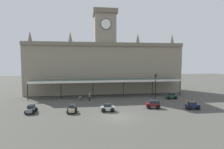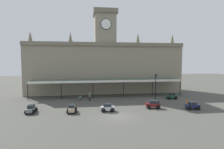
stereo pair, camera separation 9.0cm
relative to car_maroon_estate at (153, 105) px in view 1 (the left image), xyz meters
The scene contains 13 objects.
ground_plane 7.14m from the car_maroon_estate, 151.04° to the right, with size 140.00×140.00×0.00m, color #484741.
station_building 17.91m from the car_maroon_estate, 111.63° to the left, with size 35.97×6.80×19.34m.
entrance_canopy 12.22m from the car_maroon_estate, 121.69° to the left, with size 31.56×3.26×3.70m.
car_maroon_estate is the anchor object (origin of this frame).
car_silver_sedan 7.51m from the car_maroon_estate, behind, with size 2.06×1.54×1.19m.
car_navy_sedan 6.14m from the car_maroon_estate, 13.62° to the right, with size 2.14×1.67×1.19m.
car_beige_sedan 12.77m from the car_maroon_estate, behind, with size 1.56×2.08×1.19m.
car_grey_sedan 18.65m from the car_maroon_estate, behind, with size 1.54×2.06×1.19m.
car_green_sedan 8.65m from the car_maroon_estate, 44.34° to the left, with size 2.11×1.61×1.19m.
pedestrian_beside_cars 11.95m from the car_maroon_estate, 147.51° to the left, with size 0.34×0.34×1.67m.
victorian_lamppost 6.01m from the car_maroon_estate, 64.47° to the left, with size 0.30×0.30×5.19m.
traffic_cone 8.22m from the car_maroon_estate, 21.02° to the left, with size 0.40×0.40×0.62m, color orange.
planter_near_kerb 13.65m from the car_maroon_estate, 150.41° to the left, with size 0.60×0.60×0.96m.
Camera 1 is at (-4.16, -23.36, 7.71)m, focal length 28.33 mm.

